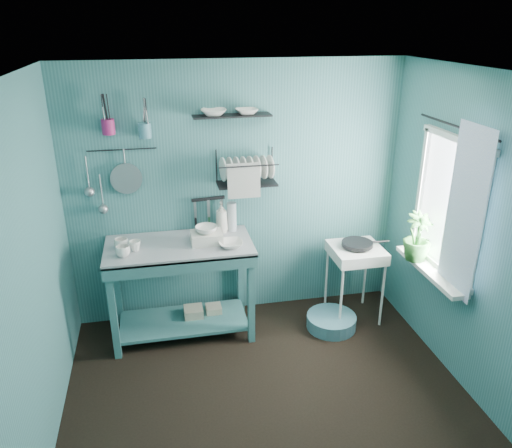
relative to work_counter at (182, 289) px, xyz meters
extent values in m
plane|color=black|center=(0.60, -1.16, -0.47)|extent=(3.20, 3.20, 0.00)
plane|color=silver|center=(0.60, -1.16, 2.03)|extent=(3.20, 3.20, 0.00)
plane|color=#34696B|center=(0.60, 0.34, 0.78)|extent=(3.20, 0.00, 3.20)
plane|color=#34696B|center=(0.60, -2.66, 0.78)|extent=(3.20, 0.00, 3.20)
plane|color=#34696B|center=(-1.00, -1.16, 0.78)|extent=(0.00, 3.00, 3.00)
plane|color=#34696B|center=(2.20, -1.16, 0.78)|extent=(0.00, 3.00, 3.00)
cube|color=#32686A|center=(0.00, 0.00, 0.00)|extent=(1.35, 0.73, 0.93)
imported|color=silver|center=(-0.48, -0.16, 0.52)|extent=(0.12, 0.12, 0.10)
imported|color=silver|center=(-0.38, -0.06, 0.51)|extent=(0.14, 0.14, 0.09)
imported|color=silver|center=(-0.50, 0.00, 0.52)|extent=(0.17, 0.17, 0.10)
cube|color=beige|center=(0.25, -0.02, 0.52)|extent=(0.28, 0.22, 0.10)
imported|color=silver|center=(0.25, -0.02, 0.60)|extent=(0.20, 0.19, 0.06)
imported|color=beige|center=(0.42, 0.20, 0.62)|extent=(0.11, 0.12, 0.30)
cylinder|color=#A6B2B9|center=(0.52, 0.22, 0.61)|extent=(0.09, 0.09, 0.28)
imported|color=silver|center=(0.45, -0.15, 0.49)|extent=(0.22, 0.22, 0.05)
cube|color=white|center=(1.69, -0.06, -0.08)|extent=(0.55, 0.55, 0.77)
cylinder|color=black|center=(1.69, -0.06, 0.34)|extent=(0.30, 0.30, 0.03)
cube|color=black|center=(0.31, 0.31, 0.77)|extent=(0.32, 0.06, 0.03)
cube|color=black|center=(0.67, 0.21, 1.08)|extent=(0.55, 0.25, 0.32)
cube|color=black|center=(0.54, 0.24, 1.56)|extent=(0.70, 0.19, 0.01)
imported|color=silver|center=(0.38, 0.24, 1.56)|extent=(0.25, 0.25, 0.06)
imported|color=silver|center=(0.68, 0.24, 1.61)|extent=(0.21, 0.21, 0.05)
cylinder|color=#991C59|center=(-0.52, 0.26, 1.50)|extent=(0.11, 0.11, 0.13)
cylinder|color=teal|center=(-0.22, 0.26, 1.45)|extent=(0.11, 0.11, 0.13)
cylinder|color=#989A9F|center=(-0.42, 0.29, 1.02)|extent=(0.28, 0.03, 0.28)
cylinder|color=#989A9F|center=(-0.75, 0.30, 1.09)|extent=(0.01, 0.01, 0.30)
cylinder|color=#989A9F|center=(-0.65, 0.30, 0.92)|extent=(0.01, 0.01, 0.30)
cylinder|color=black|center=(-0.43, 0.31, 1.28)|extent=(0.60, 0.01, 0.01)
plane|color=white|center=(2.18, -0.71, 0.93)|extent=(0.00, 1.10, 1.10)
cube|color=white|center=(2.10, -0.71, 0.34)|extent=(0.16, 0.95, 0.04)
plane|color=white|center=(2.12, -1.01, 0.98)|extent=(0.00, 1.35, 1.35)
cylinder|color=black|center=(2.14, -0.71, 1.58)|extent=(0.02, 1.05, 0.02)
imported|color=#296528|center=(2.05, -0.52, 0.58)|extent=(0.29, 0.29, 0.44)
cube|color=gray|center=(0.10, 0.05, -0.36)|extent=(0.18, 0.18, 0.22)
cube|color=gray|center=(0.30, 0.08, -0.37)|extent=(0.15, 0.15, 0.20)
cylinder|color=teal|center=(1.42, -0.22, -0.40)|extent=(0.48, 0.48, 0.13)
camera|label=1|loc=(-0.14, -4.14, 2.35)|focal=35.00mm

